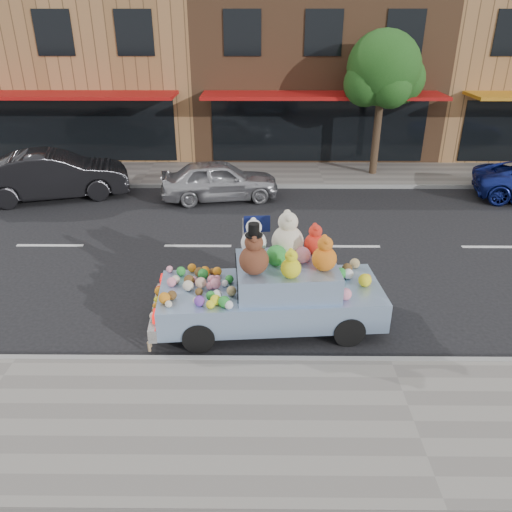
{
  "coord_description": "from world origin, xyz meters",
  "views": [
    {
      "loc": [
        -2.33,
        -12.17,
        5.64
      ],
      "look_at": [
        -2.41,
        -3.17,
        1.25
      ],
      "focal_mm": 35.0,
      "sensor_mm": 36.0,
      "label": 1
    }
  ],
  "objects_px": {
    "car_dark": "(54,175)",
    "art_car": "(272,288)",
    "street_tree": "(383,75)",
    "car_silver": "(220,180)"
  },
  "relations": [
    {
      "from": "car_silver",
      "to": "car_dark",
      "type": "bearing_deg",
      "value": 80.06
    },
    {
      "from": "car_dark",
      "to": "art_car",
      "type": "distance_m",
      "value": 10.42
    },
    {
      "from": "car_dark",
      "to": "art_car",
      "type": "bearing_deg",
      "value": -153.8
    },
    {
      "from": "street_tree",
      "to": "car_silver",
      "type": "bearing_deg",
      "value": -154.18
    },
    {
      "from": "street_tree",
      "to": "car_dark",
      "type": "height_order",
      "value": "street_tree"
    },
    {
      "from": "street_tree",
      "to": "car_silver",
      "type": "distance_m",
      "value": 7.02
    },
    {
      "from": "art_car",
      "to": "car_dark",
      "type": "bearing_deg",
      "value": 128.69
    },
    {
      "from": "street_tree",
      "to": "art_car",
      "type": "distance_m",
      "value": 11.42
    },
    {
      "from": "street_tree",
      "to": "car_dark",
      "type": "relative_size",
      "value": 1.09
    },
    {
      "from": "street_tree",
      "to": "car_silver",
      "type": "xyz_separation_m",
      "value": [
        -5.7,
        -2.76,
        -3.03
      ]
    }
  ]
}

